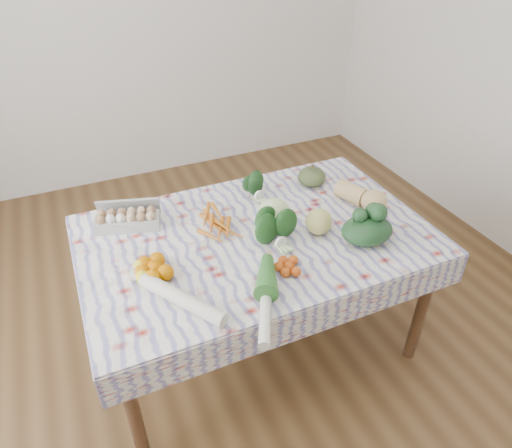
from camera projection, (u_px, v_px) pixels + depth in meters
name	position (u px, v px, depth m)	size (l,w,h in m)	color
ground	(256.00, 340.00, 2.64)	(4.50, 4.50, 0.00)	#54371C
wall_back	(138.00, 9.00, 3.52)	(4.00, 0.04, 2.80)	silver
dining_table	(256.00, 247.00, 2.25)	(1.60, 1.00, 0.75)	brown
tablecloth	(256.00, 235.00, 2.21)	(1.66, 1.06, 0.01)	white
egg_carton	(127.00, 220.00, 2.22)	(0.31, 0.12, 0.08)	#A9AAA5
carrot_bunch	(216.00, 224.00, 2.23)	(0.22, 0.20, 0.04)	#C86B1B
kale_bunch	(255.00, 187.00, 2.44)	(0.15, 0.13, 0.13)	#163916
kabocha_squash	(312.00, 177.00, 2.56)	(0.16, 0.16, 0.10)	#48582E
cabbage	(274.00, 215.00, 2.19)	(0.16, 0.16, 0.16)	#CAE194
butternut_squash	(362.00, 195.00, 2.37)	(0.13, 0.28, 0.13)	#D9B36F
orange_cluster	(155.00, 268.00, 1.94)	(0.22, 0.22, 0.07)	#D77300
broccoli	(276.00, 234.00, 2.11)	(0.15, 0.15, 0.11)	#194718
mandarin_cluster	(289.00, 265.00, 1.97)	(0.15, 0.15, 0.05)	#D45414
grapefruit	(319.00, 222.00, 2.17)	(0.13, 0.13, 0.13)	#C9C563
spinach_bag	(367.00, 230.00, 2.13)	(0.25, 0.20, 0.11)	#16361A
daikon	(182.00, 299.00, 1.79)	(0.06, 0.06, 0.44)	silver
leek	(266.00, 301.00, 1.80)	(0.05, 0.05, 0.45)	silver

